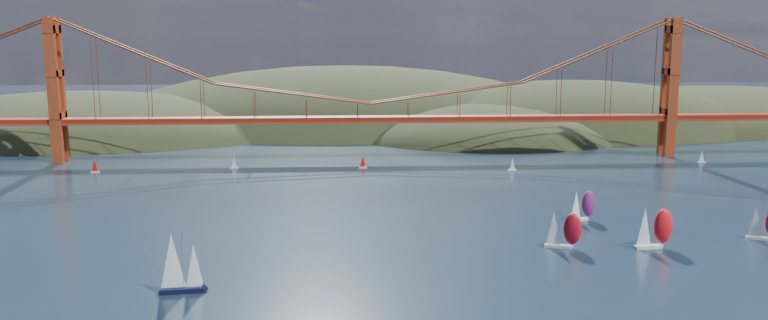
{
  "coord_description": "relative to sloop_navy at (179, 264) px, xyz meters",
  "views": [
    {
      "loc": [
        -11.73,
        -112.41,
        50.21
      ],
      "look_at": [
        0.14,
        90.0,
        14.97
      ],
      "focal_mm": 35.0,
      "sensor_mm": 36.0,
      "label": 1
    }
  ],
  "objects": [
    {
      "name": "bridge",
      "position": [
        41.42,
        151.76,
        26.43
      ],
      "size": [
        552.0,
        12.0,
        55.0
      ],
      "color": "maroon",
      "rests_on": "ground"
    },
    {
      "name": "distant_boat_9",
      "position": [
        39.56,
        131.05,
        -3.39
      ],
      "size": [
        3.0,
        2.0,
        4.7
      ],
      "color": "silver",
      "rests_on": "ground"
    },
    {
      "name": "distant_boat_3",
      "position": [
        -7.87,
        132.84,
        -3.39
      ],
      "size": [
        3.0,
        2.0,
        4.7
      ],
      "color": "silver",
      "rests_on": "ground"
    },
    {
      "name": "distant_boat_2",
      "position": [
        -56.51,
        127.68,
        -3.39
      ],
      "size": [
        3.0,
        2.0,
        4.7
      ],
      "color": "silver",
      "rests_on": "ground"
    },
    {
      "name": "racer_1",
      "position": [
        103.9,
        23.89,
        -0.79
      ],
      "size": [
        9.4,
        4.38,
        10.61
      ],
      "rotation": [
        0.0,
        0.0,
        0.13
      ],
      "color": "silver",
      "rests_on": "ground"
    },
    {
      "name": "racer_rwb",
      "position": [
        95.53,
        50.09,
        -1.51
      ],
      "size": [
        8.13,
        5.23,
        9.09
      ],
      "rotation": [
        0.0,
        0.0,
        0.35
      ],
      "color": "silver",
      "rests_on": "ground"
    },
    {
      "name": "racer_2",
      "position": [
        133.61,
        29.16,
        -1.47
      ],
      "size": [
        8.19,
        5.69,
        9.18
      ],
      "rotation": [
        0.0,
        0.0,
        -0.41
      ],
      "color": "white",
      "rests_on": "ground"
    },
    {
      "name": "sloop_navy",
      "position": [
        0.0,
        0.0,
        0.0
      ],
      "size": [
        8.69,
        5.26,
        13.14
      ],
      "rotation": [
        0.0,
        0.0,
        0.13
      ],
      "color": "black",
      "rests_on": "ground"
    },
    {
      "name": "racer_0",
      "position": [
        82.87,
        25.39,
        -1.29
      ],
      "size": [
        8.52,
        4.99,
        9.56
      ],
      "rotation": [
        0.0,
        0.0,
        -0.27
      ],
      "color": "silver",
      "rests_on": "ground"
    },
    {
      "name": "distant_boat_8",
      "position": [
        93.42,
        122.32,
        -3.39
      ],
      "size": [
        3.0,
        2.0,
        4.7
      ],
      "color": "silver",
      "rests_on": "ground"
    },
    {
      "name": "headlands",
      "position": [
        88.12,
        250.04,
        -18.26
      ],
      "size": [
        725.0,
        225.0,
        96.0
      ],
      "color": "black",
      "rests_on": "ground"
    },
    {
      "name": "distant_boat_4",
      "position": [
        169.78,
        134.45,
        -3.39
      ],
      "size": [
        3.0,
        2.0,
        4.7
      ],
      "color": "silver",
      "rests_on": "ground"
    }
  ]
}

